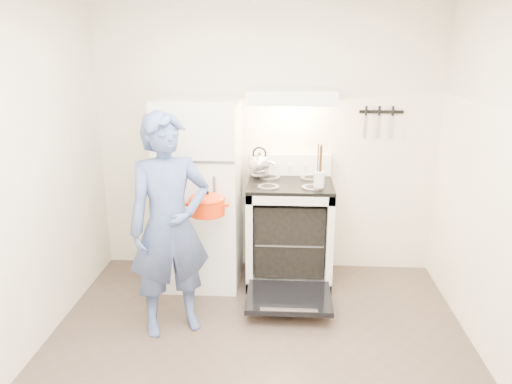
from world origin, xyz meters
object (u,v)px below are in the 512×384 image
(dutch_oven, at_px, (207,207))
(tea_kettle, at_px, (259,163))
(stove_body, at_px, (289,234))
(person, at_px, (170,226))
(refrigerator, at_px, (201,193))

(dutch_oven, bearing_deg, tea_kettle, 63.09)
(stove_body, distance_m, dutch_oven, 1.00)
(dutch_oven, bearing_deg, person, -127.97)
(stove_body, height_order, person, person)
(refrigerator, bearing_deg, tea_kettle, 18.07)
(tea_kettle, bearing_deg, refrigerator, -161.93)
(tea_kettle, xyz_separation_m, person, (-0.61, -1.04, -0.25))
(refrigerator, distance_m, person, 0.87)
(refrigerator, height_order, person, same)
(dutch_oven, bearing_deg, refrigerator, 104.64)
(tea_kettle, xyz_separation_m, dutch_oven, (-0.38, -0.74, -0.19))
(dutch_oven, bearing_deg, stove_body, 41.91)
(refrigerator, xyz_separation_m, person, (-0.09, -0.87, -0.00))
(person, xyz_separation_m, dutch_oven, (0.24, 0.30, 0.06))
(stove_body, height_order, tea_kettle, tea_kettle)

